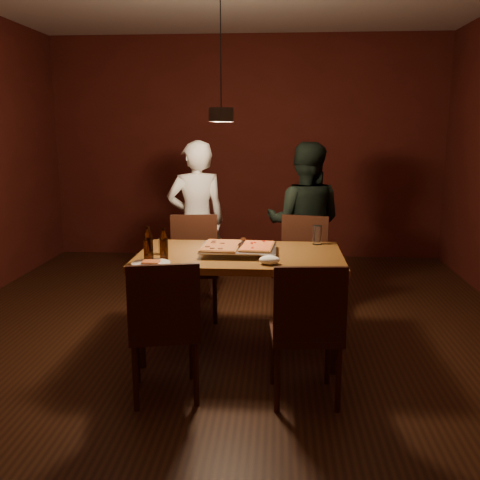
# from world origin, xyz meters

# --- Properties ---
(room_shell) EXTENTS (6.00, 6.00, 6.00)m
(room_shell) POSITION_xyz_m (0.00, 0.00, 1.40)
(room_shell) COLOR #331C0E
(room_shell) RESTS_ON ground
(dining_table) EXTENTS (1.50, 0.90, 0.75)m
(dining_table) POSITION_xyz_m (0.14, -0.09, 0.68)
(dining_table) COLOR brown
(dining_table) RESTS_ON floor
(chair_far_left) EXTENTS (0.47, 0.47, 0.49)m
(chair_far_left) POSITION_xyz_m (-0.32, 0.66, 0.54)
(chair_far_left) COLOR #38190F
(chair_far_left) RESTS_ON floor
(chair_far_right) EXTENTS (0.50, 0.50, 0.49)m
(chair_far_right) POSITION_xyz_m (0.64, 0.69, 0.54)
(chair_far_right) COLOR #38190F
(chair_far_right) RESTS_ON floor
(chair_near_left) EXTENTS (0.51, 0.51, 0.49)m
(chair_near_left) POSITION_xyz_m (-0.26, -0.92, 0.54)
(chair_near_left) COLOR #38190F
(chair_near_left) RESTS_ON floor
(chair_near_right) EXTENTS (0.45, 0.45, 0.49)m
(chair_near_right) POSITION_xyz_m (0.60, -0.90, 0.54)
(chair_near_right) COLOR #38190F
(chair_near_right) RESTS_ON floor
(pizza_tray) EXTENTS (0.57, 0.48, 0.05)m
(pizza_tray) POSITION_xyz_m (0.13, -0.09, 0.77)
(pizza_tray) COLOR silver
(pizza_tray) RESTS_ON dining_table
(pizza_meat) EXTENTS (0.28, 0.43, 0.02)m
(pizza_meat) POSITION_xyz_m (0.00, -0.10, 0.81)
(pizza_meat) COLOR maroon
(pizza_meat) RESTS_ON pizza_tray
(pizza_cheese) EXTENTS (0.26, 0.38, 0.02)m
(pizza_cheese) POSITION_xyz_m (0.27, -0.10, 0.81)
(pizza_cheese) COLOR gold
(pizza_cheese) RESTS_ON pizza_tray
(spatula) EXTENTS (0.12, 0.25, 0.04)m
(spatula) POSITION_xyz_m (0.14, -0.07, 0.81)
(spatula) COLOR silver
(spatula) RESTS_ON pizza_tray
(beer_bottle_a) EXTENTS (0.07, 0.07, 0.25)m
(beer_bottle_a) POSITION_xyz_m (-0.47, -0.39, 0.88)
(beer_bottle_a) COLOR black
(beer_bottle_a) RESTS_ON dining_table
(beer_bottle_b) EXTENTS (0.06, 0.06, 0.23)m
(beer_bottle_b) POSITION_xyz_m (-0.38, -0.32, 0.86)
(beer_bottle_b) COLOR black
(beer_bottle_b) RESTS_ON dining_table
(water_glass_left) EXTENTS (0.07, 0.07, 0.11)m
(water_glass_left) POSITION_xyz_m (-0.42, -0.15, 0.81)
(water_glass_left) COLOR silver
(water_glass_left) RESTS_ON dining_table
(water_glass_right) EXTENTS (0.07, 0.07, 0.15)m
(water_glass_right) POSITION_xyz_m (0.73, 0.26, 0.82)
(water_glass_right) COLOR silver
(water_glass_right) RESTS_ON dining_table
(plate_slice) EXTENTS (0.26, 0.26, 0.03)m
(plate_slice) POSITION_xyz_m (-0.43, -0.48, 0.76)
(plate_slice) COLOR white
(plate_slice) RESTS_ON dining_table
(napkin) EXTENTS (0.14, 0.11, 0.06)m
(napkin) POSITION_xyz_m (0.37, -0.40, 0.78)
(napkin) COLOR white
(napkin) RESTS_ON dining_table
(diner_white) EXTENTS (0.65, 0.54, 1.55)m
(diner_white) POSITION_xyz_m (-0.37, 1.11, 0.77)
(diner_white) COLOR white
(diner_white) RESTS_ON floor
(diner_dark) EXTENTS (0.83, 0.69, 1.53)m
(diner_dark) POSITION_xyz_m (0.67, 1.13, 0.77)
(diner_dark) COLOR black
(diner_dark) RESTS_ON floor
(pendant_lamp) EXTENTS (0.18, 0.18, 1.10)m
(pendant_lamp) POSITION_xyz_m (0.00, 0.00, 1.76)
(pendant_lamp) COLOR black
(pendant_lamp) RESTS_ON ceiling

